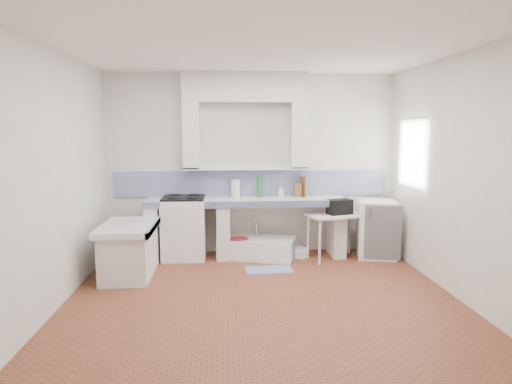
{
  "coord_description": "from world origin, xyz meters",
  "views": [
    {
      "loc": [
        -0.42,
        -4.94,
        1.93
      ],
      "look_at": [
        0.0,
        1.0,
        1.1
      ],
      "focal_mm": 31.11,
      "sensor_mm": 36.0,
      "label": 1
    }
  ],
  "objects": [
    {
      "name": "alcove_mass",
      "position": [
        -0.1,
        1.88,
        2.58
      ],
      "size": [
        1.9,
        0.25,
        0.45
      ],
      "primitive_type": "cube",
      "color": "white",
      "rests_on": "ground"
    },
    {
      "name": "bucket_red",
      "position": [
        -0.23,
        1.62,
        0.15
      ],
      "size": [
        0.41,
        0.41,
        0.3
      ],
      "primitive_type": "cylinder",
      "rotation": [
        0.0,
        0.0,
        -0.31
      ],
      "color": "#A81422",
      "rests_on": "ground"
    },
    {
      "name": "counter_pier_left",
      "position": [
        -1.5,
        1.7,
        0.41
      ],
      "size": [
        0.2,
        0.55,
        0.82
      ],
      "primitive_type": "cube",
      "color": "white",
      "rests_on": "ground"
    },
    {
      "name": "wall_right",
      "position": [
        2.25,
        0.0,
        1.4
      ],
      "size": [
        0.0,
        4.5,
        4.5
      ],
      "primitive_type": "plane",
      "rotation": [
        1.57,
        0.0,
        -1.57
      ],
      "color": "white",
      "rests_on": "ground"
    },
    {
      "name": "window_frame",
      "position": [
        2.42,
        1.2,
        1.6
      ],
      "size": [
        0.35,
        0.86,
        1.06
      ],
      "primitive_type": "cube",
      "color": "#372311",
      "rests_on": "ground"
    },
    {
      "name": "wall_front",
      "position": [
        0.0,
        -2.0,
        1.4
      ],
      "size": [
        4.5,
        0.0,
        4.5
      ],
      "primitive_type": "plane",
      "rotation": [
        -1.57,
        0.0,
        0.0
      ],
      "color": "white",
      "rests_on": "ground"
    },
    {
      "name": "peninsula_base",
      "position": [
        -1.7,
        0.9,
        0.31
      ],
      "size": [
        0.6,
        1.0,
        0.62
      ],
      "primitive_type": "cube",
      "color": "white",
      "rests_on": "ground"
    },
    {
      "name": "cutting_board",
      "position": [
        0.8,
        1.85,
        1.06
      ],
      "size": [
        0.06,
        0.23,
        0.32
      ],
      "primitive_type": "cube",
      "rotation": [
        0.0,
        0.0,
        0.17
      ],
      "color": "olive",
      "rests_on": "counter_slab"
    },
    {
      "name": "fridge",
      "position": [
        1.89,
        1.56,
        0.43
      ],
      "size": [
        0.67,
        0.67,
        0.87
      ],
      "primitive_type": "cube",
      "rotation": [
        0.0,
        0.0,
        -0.21
      ],
      "color": "white",
      "rests_on": "ground"
    },
    {
      "name": "sink",
      "position": [
        0.07,
        1.65,
        0.14
      ],
      "size": [
        1.25,
        0.9,
        0.27
      ],
      "primitive_type": "cube",
      "rotation": [
        0.0,
        0.0,
        -0.29
      ],
      "color": "white",
      "rests_on": "ground"
    },
    {
      "name": "wall_back",
      "position": [
        0.0,
        2.0,
        1.4
      ],
      "size": [
        4.5,
        0.0,
        4.5
      ],
      "primitive_type": "plane",
      "rotation": [
        1.57,
        0.0,
        0.0
      ],
      "color": "white",
      "rests_on": "ground"
    },
    {
      "name": "green_bottle_a",
      "position": [
        0.1,
        1.85,
        1.04
      ],
      "size": [
        0.06,
        0.06,
        0.29
      ],
      "primitive_type": "cylinder",
      "rotation": [
        0.0,
        0.0,
        -0.02
      ],
      "color": "#1C782A",
      "rests_on": "counter_slab"
    },
    {
      "name": "knife_block",
      "position": [
        0.72,
        1.85,
        1.01
      ],
      "size": [
        0.11,
        0.09,
        0.22
      ],
      "primitive_type": "cube",
      "rotation": [
        0.0,
        0.0,
        -0.02
      ],
      "color": "olive",
      "rests_on": "counter_slab"
    },
    {
      "name": "lace_valance",
      "position": [
        2.28,
        1.2,
        1.98
      ],
      "size": [
        0.01,
        0.84,
        0.24
      ],
      "primitive_type": "cube",
      "color": "white",
      "rests_on": "ground"
    },
    {
      "name": "counter_lip",
      "position": [
        -0.1,
        1.42,
        0.86
      ],
      "size": [
        3.0,
        0.04,
        0.1
      ],
      "primitive_type": "cube",
      "color": "navy",
      "rests_on": "ground"
    },
    {
      "name": "backsplash",
      "position": [
        0.0,
        1.99,
        1.1
      ],
      "size": [
        4.27,
        0.03,
        0.4
      ],
      "primitive_type": "cube",
      "color": "navy",
      "rests_on": "ground"
    },
    {
      "name": "water_bottle_a",
      "position": [
        -0.03,
        1.85,
        0.16
      ],
      "size": [
        0.1,
        0.1,
        0.33
      ],
      "primitive_type": "cylinder",
      "rotation": [
        0.0,
        0.0,
        -0.19
      ],
      "color": "silver",
      "rests_on": "ground"
    },
    {
      "name": "counter_pier_right",
      "position": [
        1.3,
        1.7,
        0.41
      ],
      "size": [
        0.2,
        0.55,
        0.82
      ],
      "primitive_type": "cube",
      "color": "white",
      "rests_on": "ground"
    },
    {
      "name": "black_bag",
      "position": [
        1.28,
        1.45,
        0.8
      ],
      "size": [
        0.4,
        0.3,
        0.22
      ],
      "primitive_type": "cube",
      "rotation": [
        0.0,
        0.0,
        0.33
      ],
      "color": "black",
      "rests_on": "side_table"
    },
    {
      "name": "bucket_orange",
      "position": [
        0.07,
        1.66,
        0.14
      ],
      "size": [
        0.34,
        0.34,
        0.29
      ],
      "primitive_type": "cylinder",
      "rotation": [
        0.0,
        0.0,
        0.1
      ],
      "color": "#CE5208",
      "rests_on": "ground"
    },
    {
      "name": "counter_slab",
      "position": [
        -0.1,
        1.7,
        0.86
      ],
      "size": [
        3.0,
        0.6,
        0.08
      ],
      "primitive_type": "cube",
      "color": "white",
      "rests_on": "ground"
    },
    {
      "name": "wall_left",
      "position": [
        -2.25,
        0.0,
        1.4
      ],
      "size": [
        0.0,
        4.5,
        4.5
      ],
      "primitive_type": "plane",
      "rotation": [
        1.57,
        0.0,
        1.57
      ],
      "color": "white",
      "rests_on": "ground"
    },
    {
      "name": "paper_towel",
      "position": [
        -0.26,
        1.85,
        1.04
      ],
      "size": [
        0.15,
        0.15,
        0.27
      ],
      "primitive_type": "cylinder",
      "rotation": [
        0.0,
        0.0,
        -0.11
      ],
      "color": "white",
      "rests_on": "counter_slab"
    },
    {
      "name": "green_bottle_b",
      "position": [
        0.12,
        1.85,
        1.07
      ],
      "size": [
        0.09,
        0.09,
        0.33
      ],
      "primitive_type": "cylinder",
      "rotation": [
        0.0,
        0.0,
        -0.27
      ],
      "color": "#1C782A",
      "rests_on": "counter_slab"
    },
    {
      "name": "bucket_blue",
      "position": [
        0.49,
        1.56,
        0.14
      ],
      "size": [
        0.35,
        0.35,
        0.28
      ],
      "primitive_type": "cylinder",
      "rotation": [
        0.0,
        0.0,
        0.21
      ],
      "color": "#3277D4",
      "rests_on": "ground"
    },
    {
      "name": "peninsula_lip",
      "position": [
        -1.37,
        0.9,
        0.66
      ],
      "size": [
        0.04,
        1.1,
        0.1
      ],
      "primitive_type": "cube",
      "color": "navy",
      "rests_on": "ground"
    },
    {
      "name": "soap_bottle",
      "position": [
        0.45,
        1.85,
        0.99
      ],
      "size": [
        0.1,
        0.1,
        0.19
      ],
      "primitive_type": "imported",
      "rotation": [
        0.0,
        0.0,
        0.21
      ],
      "color": "white",
      "rests_on": "counter_slab"
    },
    {
      "name": "water_bottle_b",
      "position": [
        0.22,
        1.85,
        0.16
      ],
      "size": [
        0.11,
        0.11,
        0.32
      ],
      "primitive_type": "cylinder",
      "rotation": [
        0.0,
        0.0,
        0.4
      ],
      "color": "silver",
      "rests_on": "ground"
    },
    {
      "name": "peninsula_top",
      "position": [
        -1.7,
        0.9,
        0.66
      ],
      "size": [
        0.7,
        1.1,
        0.08
      ],
      "primitive_type": "cube",
      "color": "white",
      "rests_on": "ground"
    },
    {
      "name": "ceiling",
      "position": [
        0.0,
        0.0,
        2.8
      ],
      "size": [
        4.5,
        4.5,
        0.0
      ],
      "primitive_type": "plane",
      "rotation": [
        3.14,
        0.0,
        0.0
      ],
      "color": "white",
      "rests_on": "ground"
    },
    {
      "name": "stove",
      "position": [
        -1.04,
        1.71,
        0.46
      ],
      "size": [
        0.65,
        0.63,
        0.91
      ],
      "primitive_type": "cube",
      "rotation": [
        0.0,
        0.0,
        -0.01
      ],
      "color": "white",
      "rests_on": "ground"
    },
    {
      "name": "counter_pier_mid",
      "position": [
        -0.45,
        1.7,
        0.41
      ],
      "size": [
        0.2,
        0.55,
        0.82
      ],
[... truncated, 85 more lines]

